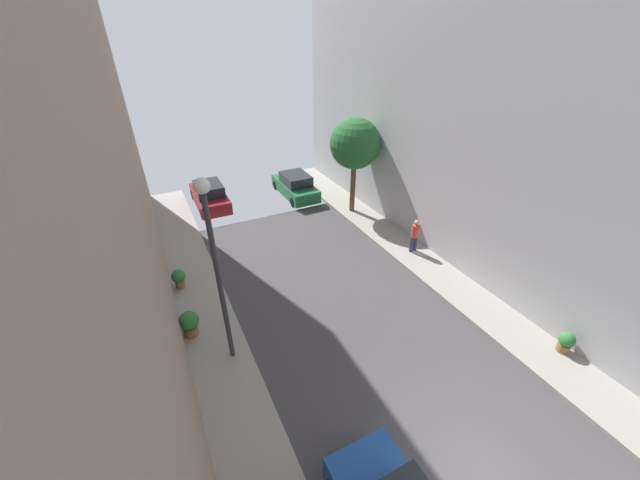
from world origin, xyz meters
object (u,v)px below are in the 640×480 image
(potted_plant_1, at_px, (566,342))
(potted_plant_4, at_px, (179,278))
(lamp_post, at_px, (214,254))
(parked_car_left_3, at_px, (210,196))
(potted_plant_3, at_px, (189,323))
(pedestrian, at_px, (415,235))
(parked_car_right_2, at_px, (295,186))
(street_tree_1, at_px, (355,144))

(potted_plant_1, xyz_separation_m, potted_plant_4, (-11.31, 9.58, 0.10))
(potted_plant_4, xyz_separation_m, lamp_post, (1.03, -4.61, 3.63))
(parked_car_left_3, relative_size, lamp_post, 0.65)
(potted_plant_3, bearing_deg, pedestrian, 4.26)
(pedestrian, distance_m, potted_plant_3, 10.87)
(lamp_post, bearing_deg, potted_plant_3, 123.97)
(pedestrian, bearing_deg, parked_car_left_3, 128.22)
(potted_plant_1, bearing_deg, lamp_post, 154.18)
(parked_car_right_2, distance_m, potted_plant_1, 16.69)
(potted_plant_3, distance_m, potted_plant_4, 3.01)
(parked_car_left_3, bearing_deg, potted_plant_3, -105.46)
(parked_car_right_2, height_order, potted_plant_1, parked_car_right_2)
(pedestrian, distance_m, street_tree_1, 6.15)
(parked_car_left_3, height_order, lamp_post, lamp_post)
(parked_car_left_3, distance_m, potted_plant_1, 19.27)
(potted_plant_4, distance_m, lamp_post, 5.96)
(potted_plant_1, distance_m, potted_plant_4, 14.82)
(potted_plant_4, bearing_deg, lamp_post, -77.38)
(pedestrian, xyz_separation_m, potted_plant_1, (0.52, -7.38, -0.51))
(parked_car_right_2, height_order, lamp_post, lamp_post)
(street_tree_1, xyz_separation_m, lamp_post, (-9.40, -7.70, 0.09))
(potted_plant_4, bearing_deg, parked_car_right_2, 39.37)
(parked_car_right_2, height_order, potted_plant_3, parked_car_right_2)
(parked_car_right_2, bearing_deg, pedestrian, -74.82)
(parked_car_right_2, bearing_deg, potted_plant_3, -130.42)
(street_tree_1, bearing_deg, parked_car_left_3, 148.05)
(pedestrian, relative_size, street_tree_1, 0.31)
(potted_plant_3, bearing_deg, parked_car_right_2, 49.58)
(potted_plant_1, bearing_deg, parked_car_left_3, 115.77)
(parked_car_left_3, bearing_deg, potted_plant_4, -110.67)
(parked_car_right_2, distance_m, potted_plant_4, 10.78)
(potted_plant_3, relative_size, potted_plant_4, 1.13)
(parked_car_left_3, xyz_separation_m, lamp_post, (-1.90, -12.38, 3.57))
(pedestrian, relative_size, potted_plant_1, 2.22)
(potted_plant_4, bearing_deg, pedestrian, -11.52)
(parked_car_right_2, bearing_deg, potted_plant_4, -140.63)
(parked_car_left_3, height_order, potted_plant_1, parked_car_left_3)
(parked_car_left_3, distance_m, potted_plant_4, 8.31)
(pedestrian, relative_size, lamp_post, 0.27)
(street_tree_1, bearing_deg, parked_car_right_2, 119.29)
(pedestrian, distance_m, lamp_post, 10.55)
(potted_plant_3, xyz_separation_m, potted_plant_4, (0.05, 3.00, -0.04))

